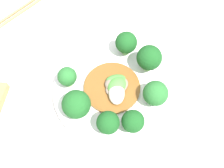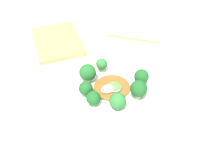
{
  "view_description": "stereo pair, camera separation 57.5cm",
  "coord_description": "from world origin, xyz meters",
  "px_view_note": "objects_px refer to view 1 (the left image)",
  "views": [
    {
      "loc": [
        -0.09,
        0.26,
        1.25
      ],
      "look_at": [
        -0.04,
        0.01,
        0.75
      ],
      "focal_mm": 42.0,
      "sensor_mm": 36.0,
      "label": 1
    },
    {
      "loc": [
        -0.66,
        0.19,
        1.35
      ],
      "look_at": [
        -0.04,
        0.01,
        0.75
      ],
      "focal_mm": 42.0,
      "sensor_mm": 36.0,
      "label": 2
    }
  ],
  "objects_px": {
    "broccoli_east": "(67,77)",
    "broccoli_north": "(108,123)",
    "broccoli_west": "(155,93)",
    "broccoli_southwest": "(149,58)",
    "broccoli_northwest": "(133,121)",
    "broccoli_northeast": "(76,105)",
    "broccoli_south": "(126,43)",
    "chopsticks": "(19,12)",
    "plate": "(112,91)",
    "stirfry_center": "(114,87)"
  },
  "relations": [
    {
      "from": "broccoli_south",
      "to": "broccoli_northwest",
      "type": "xyz_separation_m",
      "value": [
        -0.05,
        0.18,
        -0.01
      ]
    },
    {
      "from": "broccoli_northeast",
      "to": "stirfry_center",
      "type": "bearing_deg",
      "value": -132.66
    },
    {
      "from": "broccoli_north",
      "to": "plate",
      "type": "bearing_deg",
      "value": -82.69
    },
    {
      "from": "broccoli_south",
      "to": "broccoli_northwest",
      "type": "height_order",
      "value": "broccoli_south"
    },
    {
      "from": "broccoli_southwest",
      "to": "broccoli_north",
      "type": "bearing_deg",
      "value": 70.58
    },
    {
      "from": "plate",
      "to": "broccoli_east",
      "type": "relative_size",
      "value": 4.62
    },
    {
      "from": "stirfry_center",
      "to": "chopsticks",
      "type": "bearing_deg",
      "value": -31.15
    },
    {
      "from": "broccoli_northwest",
      "to": "stirfry_center",
      "type": "relative_size",
      "value": 0.45
    },
    {
      "from": "broccoli_northwest",
      "to": "stirfry_center",
      "type": "height_order",
      "value": "broccoli_northwest"
    },
    {
      "from": "broccoli_south",
      "to": "stirfry_center",
      "type": "distance_m",
      "value": 0.11
    },
    {
      "from": "broccoli_west",
      "to": "chopsticks",
      "type": "relative_size",
      "value": 0.29
    },
    {
      "from": "broccoli_south",
      "to": "chopsticks",
      "type": "relative_size",
      "value": 0.3
    },
    {
      "from": "broccoli_north",
      "to": "broccoli_west",
      "type": "bearing_deg",
      "value": -134.94
    },
    {
      "from": "broccoli_northeast",
      "to": "chopsticks",
      "type": "relative_size",
      "value": 0.33
    },
    {
      "from": "broccoli_south",
      "to": "stirfry_center",
      "type": "bearing_deg",
      "value": 86.61
    },
    {
      "from": "broccoli_east",
      "to": "stirfry_center",
      "type": "bearing_deg",
      "value": -174.88
    },
    {
      "from": "broccoli_east",
      "to": "broccoli_north",
      "type": "height_order",
      "value": "broccoli_north"
    },
    {
      "from": "broccoli_north",
      "to": "broccoli_northwest",
      "type": "relative_size",
      "value": 1.05
    },
    {
      "from": "broccoli_northwest",
      "to": "broccoli_west",
      "type": "bearing_deg",
      "value": -117.11
    },
    {
      "from": "broccoli_southwest",
      "to": "chopsticks",
      "type": "relative_size",
      "value": 0.33
    },
    {
      "from": "broccoli_south",
      "to": "broccoli_west",
      "type": "bearing_deg",
      "value": 126.75
    },
    {
      "from": "plate",
      "to": "chopsticks",
      "type": "xyz_separation_m",
      "value": [
        0.3,
        -0.18,
        -0.01
      ]
    },
    {
      "from": "broccoli_west",
      "to": "chopsticks",
      "type": "height_order",
      "value": "broccoli_west"
    },
    {
      "from": "broccoli_west",
      "to": "broccoli_northwest",
      "type": "xyz_separation_m",
      "value": [
        0.03,
        0.07,
        -0.0
      ]
    },
    {
      "from": "broccoli_west",
      "to": "broccoli_northeast",
      "type": "height_order",
      "value": "broccoli_northeast"
    },
    {
      "from": "broccoli_east",
      "to": "broccoli_southwest",
      "type": "relative_size",
      "value": 0.8
    },
    {
      "from": "broccoli_west",
      "to": "broccoli_southwest",
      "type": "bearing_deg",
      "value": -71.93
    },
    {
      "from": "broccoli_northeast",
      "to": "broccoli_northwest",
      "type": "distance_m",
      "value": 0.12
    },
    {
      "from": "broccoli_east",
      "to": "broccoli_southwest",
      "type": "height_order",
      "value": "broccoli_southwest"
    },
    {
      "from": "broccoli_northwest",
      "to": "stirfry_center",
      "type": "distance_m",
      "value": 0.1
    },
    {
      "from": "broccoli_northeast",
      "to": "broccoli_east",
      "type": "relative_size",
      "value": 1.25
    },
    {
      "from": "broccoli_east",
      "to": "stirfry_center",
      "type": "height_order",
      "value": "broccoli_east"
    },
    {
      "from": "broccoli_northwest",
      "to": "broccoli_southwest",
      "type": "bearing_deg",
      "value": -93.7
    },
    {
      "from": "broccoli_northeast",
      "to": "broccoli_east",
      "type": "distance_m",
      "value": 0.07
    },
    {
      "from": "broccoli_south",
      "to": "broccoli_northwest",
      "type": "relative_size",
      "value": 1.14
    },
    {
      "from": "broccoli_northeast",
      "to": "broccoli_north",
      "type": "relative_size",
      "value": 1.21
    },
    {
      "from": "broccoli_south",
      "to": "broccoli_northwest",
      "type": "distance_m",
      "value": 0.18
    },
    {
      "from": "broccoli_south",
      "to": "broccoli_southwest",
      "type": "relative_size",
      "value": 0.9
    },
    {
      "from": "broccoli_east",
      "to": "broccoli_north",
      "type": "relative_size",
      "value": 0.97
    },
    {
      "from": "broccoli_northeast",
      "to": "broccoli_east",
      "type": "bearing_deg",
      "value": -57.87
    },
    {
      "from": "plate",
      "to": "broccoli_east",
      "type": "xyz_separation_m",
      "value": [
        0.09,
        0.01,
        0.05
      ]
    },
    {
      "from": "broccoli_east",
      "to": "broccoli_north",
      "type": "xyz_separation_m",
      "value": [
        -0.11,
        0.08,
        -0.0
      ]
    },
    {
      "from": "plate",
      "to": "broccoli_northeast",
      "type": "xyz_separation_m",
      "value": [
        0.06,
        0.07,
        0.05
      ]
    },
    {
      "from": "broccoli_east",
      "to": "broccoli_north",
      "type": "distance_m",
      "value": 0.13
    },
    {
      "from": "plate",
      "to": "broccoli_south",
      "type": "bearing_deg",
      "value": -96.48
    },
    {
      "from": "broccoli_south",
      "to": "chopsticks",
      "type": "distance_m",
      "value": 0.32
    },
    {
      "from": "chopsticks",
      "to": "broccoli_east",
      "type": "bearing_deg",
      "value": 136.58
    },
    {
      "from": "plate",
      "to": "broccoli_east",
      "type": "height_order",
      "value": "broccoli_east"
    },
    {
      "from": "broccoli_southwest",
      "to": "broccoli_northwest",
      "type": "distance_m",
      "value": 0.15
    },
    {
      "from": "broccoli_west",
      "to": "broccoli_southwest",
      "type": "xyz_separation_m",
      "value": [
        0.03,
        -0.08,
        0.01
      ]
    }
  ]
}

